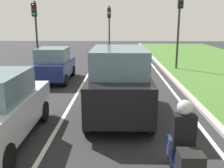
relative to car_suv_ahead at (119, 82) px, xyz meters
The scene contains 11 objects.
ground_plane 5.14m from the car_suv_ahead, 103.24° to the left, with size 60.00×60.00×0.00m, color #262628.
lane_line_center 5.34m from the car_suv_ahead, 110.76° to the left, with size 0.12×32.00×0.01m, color silver.
lane_line_right_edge 5.58m from the car_suv_ahead, 63.28° to the left, with size 0.12×32.00×0.01m, color silver.
curb_right 5.80m from the car_suv_ahead, 58.79° to the left, with size 0.24×48.00×0.12m, color #9E9B93.
car_suv_ahead is the anchor object (origin of this frame).
car_hatchback_far 6.18m from the car_suv_ahead, 123.62° to the left, with size 1.78×3.73×1.78m.
motorcycle 4.16m from the car_suv_ahead, 73.71° to the right, with size 0.41×1.90×1.01m.
rider_person 4.07m from the car_suv_ahead, 73.54° to the right, with size 0.50×0.40×1.16m.
traffic_light_near_right 9.81m from the car_suv_ahead, 66.32° to the left, with size 0.32×0.50×4.94m.
traffic_light_overhead_left 11.94m from the car_suv_ahead, 119.90° to the left, with size 0.32×0.50×4.50m.
traffic_light_far_median 16.45m from the car_suv_ahead, 93.14° to the left, with size 0.32×0.50×4.53m.
Camera 1 is at (1.11, 0.82, 3.09)m, focal length 41.55 mm.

